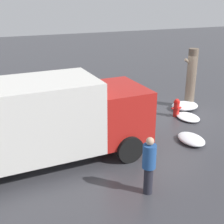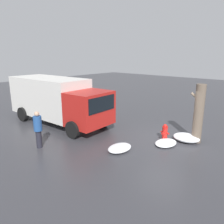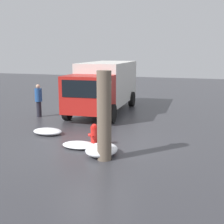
{
  "view_description": "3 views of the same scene",
  "coord_description": "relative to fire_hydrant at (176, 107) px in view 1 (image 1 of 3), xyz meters",
  "views": [
    {
      "loc": [
        7.42,
        11.05,
        5.25
      ],
      "look_at": [
        3.26,
        0.45,
        0.83
      ],
      "focal_mm": 50.0,
      "sensor_mm": 36.0,
      "label": 1
    },
    {
      "loc": [
        -4.83,
        9.3,
        4.13
      ],
      "look_at": [
        2.77,
        0.82,
        1.12
      ],
      "focal_mm": 35.0,
      "sensor_mm": 36.0,
      "label": 2
    },
    {
      "loc": [
        -10.13,
        -4.04,
        3.41
      ],
      "look_at": [
        2.63,
        0.2,
        0.75
      ],
      "focal_mm": 50.0,
      "sensor_mm": 36.0,
      "label": 3
    }
  ],
  "objects": [
    {
      "name": "pedestrian",
      "position": [
        3.83,
        4.61,
        0.51
      ],
      "size": [
        0.37,
        0.37,
        1.7
      ],
      "rotation": [
        0.0,
        0.0,
        5.08
      ],
      "color": "#23232D",
      "rests_on": "ground_plane"
    },
    {
      "name": "tree_trunk",
      "position": [
        -1.24,
        -0.84,
        1.0
      ],
      "size": [
        0.69,
        0.45,
        2.82
      ],
      "color": "#6B5B4C",
      "rests_on": "ground_plane"
    },
    {
      "name": "snow_pile_curbside",
      "position": [
        0.87,
        2.42,
        -0.3
      ],
      "size": [
        0.86,
        1.23,
        0.25
      ],
      "color": "white",
      "rests_on": "ground_plane"
    },
    {
      "name": "fire_hydrant",
      "position": [
        0.0,
        0.0,
        0.0
      ],
      "size": [
        0.47,
        0.37,
        0.83
      ],
      "rotation": [
        0.0,
        0.0,
        1.47
      ],
      "color": "red",
      "rests_on": "ground_plane"
    },
    {
      "name": "ground_plane",
      "position": [
        -0.0,
        -0.0,
        -0.42
      ],
      "size": [
        60.0,
        60.0,
        0.0
      ],
      "primitive_type": "plane",
      "color": "#38383D"
    },
    {
      "name": "snow_pile_by_tree",
      "position": [
        -0.33,
        0.46,
        -0.34
      ],
      "size": [
        0.89,
        1.24,
        0.17
      ],
      "color": "white",
      "rests_on": "ground_plane"
    },
    {
      "name": "snow_pile_by_hydrant",
      "position": [
        -0.86,
        -0.6,
        -0.25
      ],
      "size": [
        1.28,
        1.04,
        0.36
      ],
      "color": "white",
      "rests_on": "ground_plane"
    },
    {
      "name": "delivery_truck",
      "position": [
        6.34,
        1.86,
        1.1
      ],
      "size": [
        7.13,
        2.89,
        2.75
      ],
      "rotation": [
        0.0,
        0.0,
        1.63
      ],
      "color": "red",
      "rests_on": "ground_plane"
    }
  ]
}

